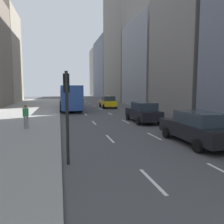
# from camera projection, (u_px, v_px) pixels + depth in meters

# --- Properties ---
(sidewalk_left) EXTENTS (8.00, 66.00, 0.15)m
(sidewalk_left) POSITION_uv_depth(u_px,v_px,m) (22.00, 115.00, 23.75)
(sidewalk_left) COLOR gray
(sidewalk_left) RESTS_ON ground
(lane_markings) EXTENTS (5.72, 56.00, 0.01)m
(lane_markings) POSITION_uv_depth(u_px,v_px,m) (117.00, 117.00, 22.13)
(lane_markings) COLOR white
(lane_markings) RESTS_ON ground
(building_row_right) EXTENTS (6.00, 88.75, 33.15)m
(building_row_right) POSITION_uv_depth(u_px,v_px,m) (138.00, 37.00, 42.00)
(building_row_right) COLOR slate
(building_row_right) RESTS_ON ground
(taxi_lead) EXTENTS (2.02, 4.40, 1.87)m
(taxi_lead) POSITION_uv_depth(u_px,v_px,m) (108.00, 102.00, 32.50)
(taxi_lead) COLOR yellow
(taxi_lead) RESTS_ON ground
(sedan_black_near) EXTENTS (2.02, 4.92, 1.74)m
(sedan_black_near) POSITION_uv_depth(u_px,v_px,m) (196.00, 127.00, 11.54)
(sedan_black_near) COLOR black
(sedan_black_near) RESTS_ON ground
(sedan_silver_behind) EXTENTS (2.02, 4.50, 1.73)m
(sedan_silver_behind) POSITION_uv_depth(u_px,v_px,m) (143.00, 112.00, 18.87)
(sedan_silver_behind) COLOR black
(sedan_silver_behind) RESTS_ON ground
(city_bus) EXTENTS (2.80, 11.61, 3.25)m
(city_bus) POSITION_uv_depth(u_px,v_px,m) (70.00, 96.00, 30.05)
(city_bus) COLOR #2D519E
(city_bus) RESTS_ON ground
(pedestrian_far_walking) EXTENTS (0.36, 0.22, 1.65)m
(pedestrian_far_walking) POSITION_uv_depth(u_px,v_px,m) (26.00, 115.00, 15.14)
(pedestrian_far_walking) COLOR gray
(pedestrian_far_walking) RESTS_ON sidewalk_left
(traffic_light_pole) EXTENTS (0.24, 0.42, 3.60)m
(traffic_light_pole) POSITION_uv_depth(u_px,v_px,m) (67.00, 103.00, 8.35)
(traffic_light_pole) COLOR black
(traffic_light_pole) RESTS_ON ground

